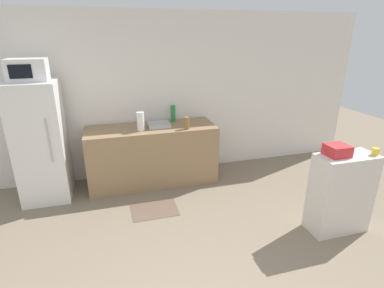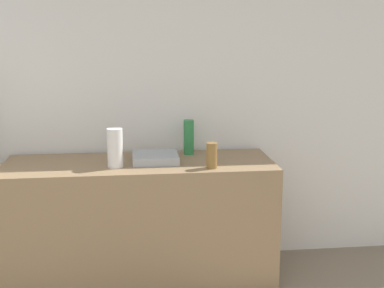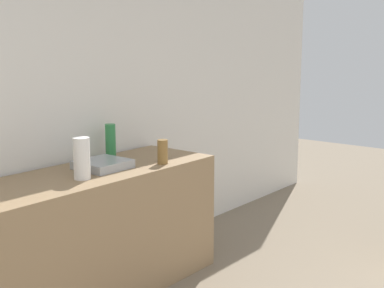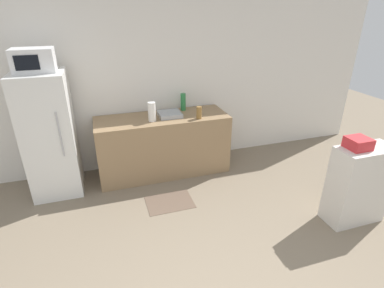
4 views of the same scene
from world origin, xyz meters
TOP-DOWN VIEW (x-y plane):
  - wall_back at (0.00, 3.38)m, footprint 8.00×0.06m
  - counter at (0.23, 2.98)m, footprint 1.97×0.69m
  - sink_basin at (0.35, 2.99)m, footprint 0.33×0.32m
  - bottle_tall at (0.62, 3.20)m, footprint 0.08×0.08m
  - bottle_short at (0.73, 2.76)m, footprint 0.08×0.08m
  - paper_towel_roll at (0.06, 2.87)m, footprint 0.11×0.11m

SIDE VIEW (x-z plane):
  - counter at x=0.23m, z-range 0.00..0.91m
  - sink_basin at x=0.35m, z-range 0.91..0.97m
  - bottle_short at x=0.73m, z-range 0.91..1.09m
  - bottle_tall at x=0.62m, z-range 0.91..1.18m
  - paper_towel_roll at x=0.06m, z-range 0.91..1.19m
  - wall_back at x=0.00m, z-range 0.00..2.60m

